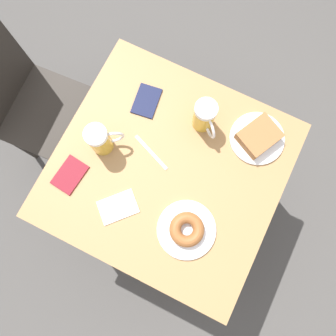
% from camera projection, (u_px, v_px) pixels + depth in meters
% --- Properties ---
extents(ground_plane, '(8.00, 8.00, 0.00)m').
position_uv_depth(ground_plane, '(168.00, 195.00, 1.94)').
color(ground_plane, '#474442').
extents(table, '(0.79, 0.82, 0.76)m').
position_uv_depth(table, '(168.00, 173.00, 1.27)').
color(table, '#997044').
rests_on(table, ground_plane).
extents(chair, '(0.42, 0.42, 0.94)m').
position_uv_depth(chair, '(19.00, 97.00, 1.46)').
color(chair, '#2D2823').
rests_on(chair, ground_plane).
extents(plate_with_cake, '(0.20, 0.20, 0.05)m').
position_uv_depth(plate_with_cake, '(258.00, 137.00, 1.20)').
color(plate_with_cake, silver).
rests_on(plate_with_cake, table).
extents(plate_with_donut, '(0.21, 0.21, 0.05)m').
position_uv_depth(plate_with_donut, '(187.00, 230.00, 1.14)').
color(plate_with_donut, silver).
rests_on(plate_with_donut, table).
extents(beer_mug_left, '(0.10, 0.11, 0.15)m').
position_uv_depth(beer_mug_left, '(205.00, 117.00, 1.16)').
color(beer_mug_left, gold).
rests_on(beer_mug_left, table).
extents(beer_mug_center, '(0.10, 0.11, 0.15)m').
position_uv_depth(beer_mug_center, '(100.00, 140.00, 1.15)').
color(beer_mug_center, gold).
rests_on(beer_mug_center, table).
extents(napkin_folded, '(0.16, 0.16, 0.00)m').
position_uv_depth(napkin_folded, '(118.00, 207.00, 1.17)').
color(napkin_folded, white).
rests_on(napkin_folded, table).
extents(fork, '(0.07, 0.16, 0.00)m').
position_uv_depth(fork, '(151.00, 152.00, 1.21)').
color(fork, silver).
rests_on(fork, table).
extents(passport_near_edge, '(0.13, 0.10, 0.01)m').
position_uv_depth(passport_near_edge, '(70.00, 175.00, 1.19)').
color(passport_near_edge, maroon).
rests_on(passport_near_edge, table).
extents(passport_far_edge, '(0.14, 0.10, 0.01)m').
position_uv_depth(passport_far_edge, '(146.00, 101.00, 1.25)').
color(passport_far_edge, '#141938').
rests_on(passport_far_edge, table).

